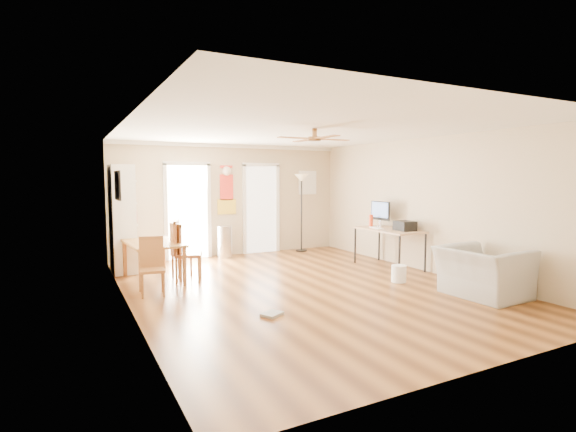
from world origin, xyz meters
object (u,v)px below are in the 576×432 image
trash_can (225,242)px  printer (405,226)px  dining_table (153,261)px  armchair (483,272)px  wastebasket_a (399,274)px  dining_chair_right_b (188,251)px  bookshelf (122,218)px  torchiere_lamp (301,213)px  dining_chair_near (152,267)px  dining_chair_right_a (186,251)px  computer_desk (388,248)px

trash_can → printer: (2.73, -2.91, 0.52)m
dining_table → printer: size_ratio=3.77×
armchair → wastebasket_a: bearing=19.0°
dining_chair_right_b → bookshelf: bearing=52.9°
bookshelf → dining_chair_right_b: 1.77m
trash_can → armchair: armchair is taller
wastebasket_a → torchiere_lamp: bearing=89.1°
dining_chair_near → wastebasket_a: (3.99, -1.08, -0.30)m
dining_chair_right_a → wastebasket_a: size_ratio=3.40×
dining_table → torchiere_lamp: size_ratio=0.73×
dining_table → computer_desk: size_ratio=0.95×
trash_can → bookshelf: bearing=-168.0°
bookshelf → dining_chair_right_a: size_ratio=2.05×
computer_desk → dining_table: bearing=167.5°
bookshelf → dining_table: size_ratio=1.49×
dining_chair_near → armchair: (4.49, -2.40, -0.07)m
dining_chair_right_a → computer_desk: 4.03m
computer_desk → dining_chair_near: bearing=180.0°
dining_table → armchair: 5.47m
dining_table → wastebasket_a: size_ratio=4.70×
wastebasket_a → bookshelf: bearing=142.7°
torchiere_lamp → computer_desk: (0.62, -2.53, -0.57)m
torchiere_lamp → wastebasket_a: size_ratio=6.46×
computer_desk → armchair: size_ratio=1.25×
torchiere_lamp → printer: (0.74, -2.87, -0.08)m
torchiere_lamp → wastebasket_a: torchiere_lamp is taller
dining_chair_right_a → wastebasket_a: (3.26, -1.94, -0.36)m
dining_chair_near → computer_desk: dining_chair_near is taller
dining_chair_right_a → bookshelf: bearing=26.3°
torchiere_lamp → printer: size_ratio=5.18×
dining_chair_right_b → computer_desk: bearing=-80.0°
dining_chair_right_a → dining_chair_near: size_ratio=1.12×
dining_chair_right_a → armchair: bearing=-141.3°
wastebasket_a → dining_chair_right_b: bearing=151.6°
dining_table → armchair: (4.30, -3.39, 0.03)m
computer_desk → dining_chair_right_b: bearing=170.2°
armchair → computer_desk: bearing=-6.0°
dining_chair_right_a → armchair: (3.75, -3.25, -0.12)m
dining_chair_right_b → torchiere_lamp: torchiere_lamp is taller
dining_table → trash_can: trash_can is taller
bookshelf → wastebasket_a: (4.18, -3.18, -0.89)m
trash_can → armchair: 5.53m
dining_chair_near → wastebasket_a: bearing=-7.9°
dining_table → dining_chair_right_a: (0.55, -0.13, 0.16)m
dining_chair_right_a → trash_can: size_ratio=1.39×
dining_chair_right_b → trash_can: size_ratio=1.47×
bookshelf → dining_chair_right_b: (0.92, -1.42, -0.50)m
dining_table → wastebasket_a: 4.34m
dining_table → dining_chair_right_b: dining_chair_right_b is taller
dining_table → wastebasket_a: bearing=-28.6°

